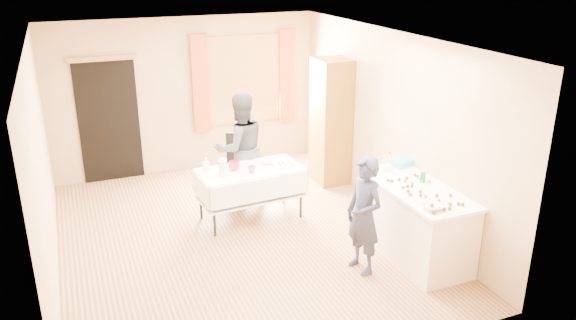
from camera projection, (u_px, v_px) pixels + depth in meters
name	position (u px, v px, depth m)	size (l,w,h in m)	color
floor	(239.00, 237.00, 7.50)	(4.50, 5.50, 0.02)	#9E7047
ceiling	(232.00, 39.00, 6.58)	(4.50, 5.50, 0.02)	white
wall_back	(187.00, 95.00, 9.44)	(4.50, 0.02, 2.60)	tan
wall_front	(334.00, 243.00, 4.64)	(4.50, 0.02, 2.60)	tan
wall_left	(41.00, 169.00, 6.24)	(0.02, 5.50, 2.60)	tan
wall_right	(390.00, 125.00, 7.84)	(0.02, 5.50, 2.60)	tan
window_frame	(244.00, 79.00, 9.69)	(1.32, 0.06, 1.52)	olive
window_pane	(244.00, 80.00, 9.67)	(1.20, 0.02, 1.40)	white
curtain_left	(200.00, 84.00, 9.37)	(0.28, 0.06, 1.65)	#AB4A23
curtain_right	(287.00, 76.00, 9.92)	(0.28, 0.06, 1.65)	#AB4A23
doorway	(109.00, 121.00, 9.06)	(0.95, 0.04, 2.00)	black
door_lintel	(102.00, 58.00, 8.67)	(1.05, 0.06, 0.08)	olive
cabinet	(331.00, 122.00, 8.98)	(0.50, 0.60, 2.02)	brown
counter	(416.00, 222.00, 6.88)	(0.75, 1.58, 0.91)	beige
party_table	(251.00, 189.00, 7.86)	(1.50, 0.85, 0.75)	black
chair	(239.00, 177.00, 8.69)	(0.52, 0.52, 0.96)	black
girl	(364.00, 216.00, 6.47)	(0.44, 0.57, 1.42)	#1E233A
woman	(241.00, 148.00, 8.31)	(0.85, 0.69, 1.67)	black
soda_can	(423.00, 177.00, 6.87)	(0.07, 0.07, 0.12)	#067726
mixing_bowl	(432.00, 207.00, 6.16)	(0.25, 0.25, 0.06)	white
foam_block	(385.00, 168.00, 7.23)	(0.15, 0.10, 0.08)	white
blue_basket	(402.00, 163.00, 7.41)	(0.30, 0.20, 0.08)	#2D9FE3
pitcher	(223.00, 168.00, 7.47)	(0.11, 0.11, 0.22)	silver
cup_red	(234.00, 166.00, 7.70)	(0.19, 0.19, 0.12)	#D01841
cup_rainbow	(251.00, 169.00, 7.60)	(0.12, 0.12, 0.10)	red
small_bowl	(267.00, 162.00, 7.94)	(0.22, 0.22, 0.06)	white
pastry_tray	(285.00, 165.00, 7.86)	(0.28, 0.20, 0.02)	white
bottle	(206.00, 164.00, 7.66)	(0.09, 0.10, 0.19)	white
cake_balls	(423.00, 192.00, 6.56)	(0.52, 1.04, 0.04)	#3F2314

